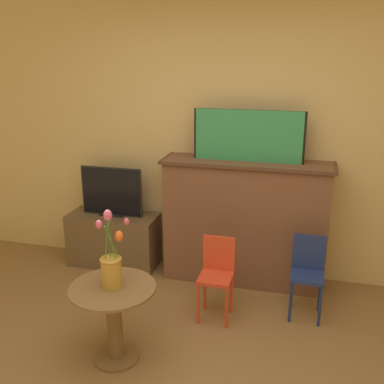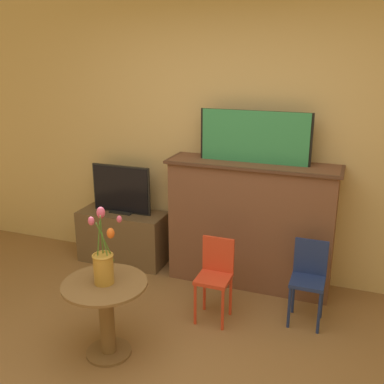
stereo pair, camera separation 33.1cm
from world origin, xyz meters
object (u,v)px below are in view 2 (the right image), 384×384
at_px(chair_red, 215,273).
at_px(chair_blue, 309,276).
at_px(vase_tulips, 104,262).
at_px(painting, 254,137).
at_px(tv_monitor, 121,190).

xyz_separation_m(chair_red, chair_blue, (0.71, 0.21, 0.00)).
bearing_deg(vase_tulips, painting, 63.49).
distance_m(tv_monitor, vase_tulips, 1.52).
distance_m(painting, chair_blue, 1.25).
height_order(painting, chair_blue, painting).
relative_size(painting, chair_blue, 1.45).
distance_m(painting, chair_red, 1.21).
height_order(chair_blue, vase_tulips, vase_tulips).
relative_size(tv_monitor, chair_red, 0.93).
bearing_deg(chair_red, chair_blue, 16.85).
relative_size(tv_monitor, vase_tulips, 1.18).
bearing_deg(tv_monitor, chair_blue, -13.28).
xyz_separation_m(tv_monitor, chair_red, (1.21, -0.67, -0.37)).
xyz_separation_m(painting, tv_monitor, (-1.33, -0.02, -0.62)).
xyz_separation_m(chair_red, vase_tulips, (-0.58, -0.72, 0.33)).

